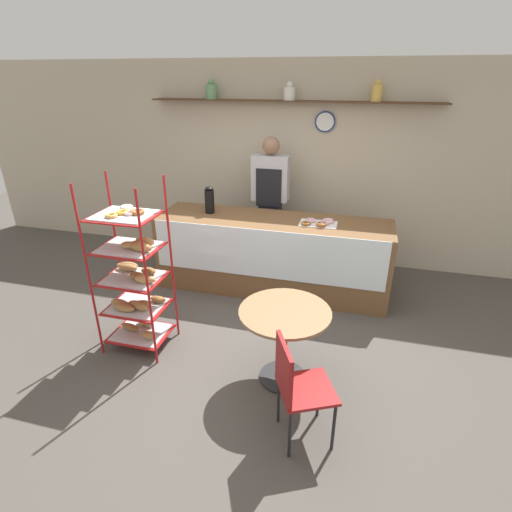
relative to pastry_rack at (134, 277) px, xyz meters
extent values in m
plane|color=#4C4742|center=(1.00, 0.29, -0.76)|extent=(14.00, 14.00, 0.00)
cube|color=beige|center=(1.00, 2.56, 0.59)|extent=(10.00, 0.06, 2.70)
cube|color=#4C331E|center=(1.00, 2.41, 1.43)|extent=(3.76, 0.24, 0.02)
cylinder|color=#669966|center=(-0.06, 2.41, 1.53)|extent=(0.14, 0.14, 0.18)
sphere|color=#669966|center=(-0.06, 2.41, 1.65)|extent=(0.08, 0.08, 0.08)
cylinder|color=silver|center=(0.98, 2.41, 1.52)|extent=(0.15, 0.15, 0.16)
sphere|color=silver|center=(0.98, 2.41, 1.63)|extent=(0.08, 0.08, 0.08)
cylinder|color=gold|center=(2.04, 2.41, 1.54)|extent=(0.13, 0.13, 0.19)
sphere|color=gold|center=(2.04, 2.41, 1.66)|extent=(0.07, 0.07, 0.07)
cylinder|color=navy|center=(1.44, 2.52, 1.19)|extent=(0.26, 0.03, 0.26)
cylinder|color=white|center=(1.44, 2.50, 1.19)|extent=(0.22, 0.00, 0.22)
cube|color=brown|center=(1.00, 1.49, -0.30)|extent=(2.82, 0.76, 0.92)
cube|color=silver|center=(1.00, 1.11, -0.13)|extent=(2.71, 0.01, 0.59)
cylinder|color=#A51919|center=(-0.31, -0.24, 0.09)|extent=(0.02, 0.02, 1.70)
cylinder|color=#A51919|center=(0.28, -0.24, 0.09)|extent=(0.02, 0.02, 1.70)
cylinder|color=#A51919|center=(-0.31, 0.24, 0.09)|extent=(0.02, 0.02, 1.70)
cylinder|color=#A51919|center=(0.28, 0.24, 0.09)|extent=(0.02, 0.02, 1.70)
cube|color=#A51919|center=(-0.01, 0.00, -0.64)|extent=(0.56, 0.46, 0.01)
cube|color=silver|center=(-0.01, 0.00, -0.63)|extent=(0.50, 0.40, 0.01)
ellipsoid|color=tan|center=(-0.03, 0.12, -0.58)|extent=(0.22, 0.14, 0.08)
ellipsoid|color=olive|center=(-0.13, 0.00, -0.59)|extent=(0.24, 0.12, 0.07)
ellipsoid|color=#B27F47|center=(0.12, -0.09, -0.58)|extent=(0.16, 0.09, 0.09)
cube|color=#A51919|center=(-0.01, 0.00, -0.33)|extent=(0.56, 0.46, 0.01)
cube|color=silver|center=(-0.01, 0.00, -0.32)|extent=(0.50, 0.40, 0.01)
ellipsoid|color=#B27F47|center=(-0.15, -0.07, -0.27)|extent=(0.21, 0.10, 0.08)
ellipsoid|color=#B27F47|center=(0.06, -0.02, -0.27)|extent=(0.18, 0.13, 0.07)
ellipsoid|color=olive|center=(0.16, 0.11, -0.28)|extent=(0.17, 0.10, 0.06)
ellipsoid|color=#B27F47|center=(0.04, -0.06, -0.27)|extent=(0.25, 0.12, 0.09)
ellipsoid|color=#B27F47|center=(-0.08, -0.12, -0.27)|extent=(0.23, 0.10, 0.08)
cube|color=#A51919|center=(-0.01, 0.00, -0.02)|extent=(0.56, 0.46, 0.01)
cube|color=silver|center=(-0.01, 0.00, -0.01)|extent=(0.50, 0.40, 0.01)
ellipsoid|color=tan|center=(-0.14, 0.13, 0.04)|extent=(0.21, 0.10, 0.08)
ellipsoid|color=tan|center=(0.16, -0.08, 0.04)|extent=(0.21, 0.10, 0.08)
ellipsoid|color=olive|center=(0.05, -0.03, 0.03)|extent=(0.18, 0.12, 0.07)
ellipsoid|color=olive|center=(0.10, 0.09, 0.03)|extent=(0.16, 0.11, 0.07)
ellipsoid|color=tan|center=(-0.14, 0.11, 0.04)|extent=(0.24, 0.12, 0.07)
cube|color=#A51919|center=(-0.01, 0.00, 0.29)|extent=(0.56, 0.46, 0.01)
cube|color=silver|center=(-0.01, 0.00, 0.31)|extent=(0.50, 0.40, 0.01)
ellipsoid|color=tan|center=(0.01, -0.03, 0.34)|extent=(0.17, 0.12, 0.06)
ellipsoid|color=olive|center=(0.10, -0.02, 0.35)|extent=(0.18, 0.10, 0.08)
ellipsoid|color=tan|center=(0.12, 0.06, 0.35)|extent=(0.21, 0.10, 0.08)
ellipsoid|color=#B27F47|center=(0.15, -0.06, 0.35)|extent=(0.23, 0.11, 0.08)
ellipsoid|color=olive|center=(0.09, -0.01, 0.34)|extent=(0.19, 0.10, 0.07)
cube|color=#A51919|center=(-0.01, 0.00, 0.60)|extent=(0.56, 0.46, 0.01)
cube|color=silver|center=(-0.01, 0.00, 0.62)|extent=(0.50, 0.40, 0.01)
torus|color=#EAB2C1|center=(0.04, 0.00, 0.64)|extent=(0.11, 0.11, 0.03)
torus|color=tan|center=(-0.07, -0.10, 0.64)|extent=(0.11, 0.11, 0.03)
torus|color=brown|center=(0.10, 0.03, 0.64)|extent=(0.13, 0.13, 0.04)
torus|color=silver|center=(-0.06, 0.13, 0.64)|extent=(0.12, 0.12, 0.04)
torus|color=gold|center=(-0.03, 0.00, 0.64)|extent=(0.11, 0.11, 0.03)
cube|color=#282833|center=(0.83, 2.10, -0.27)|extent=(0.29, 0.19, 0.98)
cube|color=#B2B2B7|center=(0.83, 2.10, 0.51)|extent=(0.48, 0.22, 0.59)
cube|color=black|center=(0.83, 1.99, 0.40)|extent=(0.34, 0.01, 0.49)
sphere|color=#8C664C|center=(0.83, 2.10, 0.92)|extent=(0.22, 0.22, 0.22)
cylinder|color=#262628|center=(1.47, -0.13, -0.75)|extent=(0.43, 0.43, 0.02)
cylinder|color=#333338|center=(1.47, -0.13, -0.41)|extent=(0.06, 0.06, 0.66)
cylinder|color=olive|center=(1.47, -0.13, -0.06)|extent=(0.78, 0.78, 0.02)
cylinder|color=black|center=(1.97, -0.78, -0.54)|extent=(0.02, 0.02, 0.43)
cylinder|color=black|center=(1.83, -0.49, -0.54)|extent=(0.02, 0.02, 0.43)
cylinder|color=black|center=(1.68, -0.93, -0.54)|extent=(0.02, 0.02, 0.43)
cylinder|color=black|center=(1.54, -0.64, -0.54)|extent=(0.02, 0.02, 0.43)
cube|color=maroon|center=(1.75, -0.71, -0.31)|extent=(0.51, 0.51, 0.03)
cube|color=maroon|center=(1.59, -0.79, -0.10)|extent=(0.18, 0.34, 0.40)
cylinder|color=black|center=(0.18, 1.54, 0.31)|extent=(0.12, 0.12, 0.29)
ellipsoid|color=black|center=(0.18, 1.54, 0.47)|extent=(0.10, 0.10, 0.05)
cube|color=white|center=(1.55, 1.45, 0.17)|extent=(0.43, 0.25, 0.01)
torus|color=#EAB2C1|center=(1.45, 1.50, 0.19)|extent=(0.12, 0.12, 0.03)
torus|color=brown|center=(1.41, 1.38, 0.19)|extent=(0.11, 0.11, 0.03)
torus|color=brown|center=(1.59, 1.37, 0.19)|extent=(0.12, 0.12, 0.04)
torus|color=#EAB2C1|center=(1.61, 1.44, 0.19)|extent=(0.11, 0.11, 0.03)
torus|color=#EAB2C1|center=(1.65, 1.51, 0.19)|extent=(0.13, 0.13, 0.04)
camera|label=1|loc=(1.97, -2.93, 1.74)|focal=28.00mm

